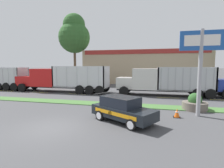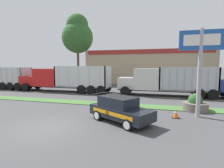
{
  "view_description": "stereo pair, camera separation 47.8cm",
  "coord_description": "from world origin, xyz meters",
  "px_view_note": "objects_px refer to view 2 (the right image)",
  "views": [
    {
      "loc": [
        5.62,
        -8.42,
        3.49
      ],
      "look_at": [
        1.84,
        6.82,
        1.87
      ],
      "focal_mm": 28.0,
      "sensor_mm": 36.0,
      "label": 1
    },
    {
      "loc": [
        6.08,
        -8.3,
        3.49
      ],
      "look_at": [
        1.84,
        6.82,
        1.87
      ],
      "focal_mm": 28.0,
      "sensor_mm": 36.0,
      "label": 2
    }
  ],
  "objects_px": {
    "dump_truck_far_right": "(56,79)",
    "traffic_cone": "(176,114)",
    "store_sign_post": "(200,55)",
    "stone_planter": "(195,104)",
    "rally_car": "(120,109)",
    "dump_truck_lead": "(156,81)"
  },
  "relations": [
    {
      "from": "dump_truck_far_right",
      "to": "traffic_cone",
      "type": "distance_m",
      "value": 17.47
    },
    {
      "from": "store_sign_post",
      "to": "stone_planter",
      "type": "relative_size",
      "value": 3.12
    },
    {
      "from": "stone_planter",
      "to": "traffic_cone",
      "type": "height_order",
      "value": "stone_planter"
    },
    {
      "from": "rally_car",
      "to": "store_sign_post",
      "type": "xyz_separation_m",
      "value": [
        4.92,
        2.5,
        3.43
      ]
    },
    {
      "from": "rally_car",
      "to": "store_sign_post",
      "type": "bearing_deg",
      "value": 26.92
    },
    {
      "from": "dump_truck_far_right",
      "to": "traffic_cone",
      "type": "height_order",
      "value": "dump_truck_far_right"
    },
    {
      "from": "dump_truck_lead",
      "to": "traffic_cone",
      "type": "bearing_deg",
      "value": -79.75
    },
    {
      "from": "stone_planter",
      "to": "rally_car",
      "type": "bearing_deg",
      "value": -139.53
    },
    {
      "from": "dump_truck_lead",
      "to": "traffic_cone",
      "type": "distance_m",
      "value": 9.3
    },
    {
      "from": "dump_truck_far_right",
      "to": "rally_car",
      "type": "xyz_separation_m",
      "value": [
        11.51,
        -10.69,
        -0.82
      ]
    },
    {
      "from": "store_sign_post",
      "to": "stone_planter",
      "type": "xyz_separation_m",
      "value": [
        0.15,
        1.83,
        -3.76
      ]
    },
    {
      "from": "dump_truck_far_right",
      "to": "stone_planter",
      "type": "distance_m",
      "value": 17.81
    },
    {
      "from": "dump_truck_far_right",
      "to": "store_sign_post",
      "type": "bearing_deg",
      "value": -26.49
    },
    {
      "from": "dump_truck_far_right",
      "to": "rally_car",
      "type": "bearing_deg",
      "value": -42.88
    },
    {
      "from": "dump_truck_lead",
      "to": "traffic_cone",
      "type": "height_order",
      "value": "dump_truck_lead"
    },
    {
      "from": "dump_truck_far_right",
      "to": "stone_planter",
      "type": "relative_size",
      "value": 6.83
    },
    {
      "from": "stone_planter",
      "to": "dump_truck_lead",
      "type": "bearing_deg",
      "value": 116.57
    },
    {
      "from": "traffic_cone",
      "to": "stone_planter",
      "type": "bearing_deg",
      "value": 57.41
    },
    {
      "from": "dump_truck_lead",
      "to": "stone_planter",
      "type": "distance_m",
      "value": 7.38
    },
    {
      "from": "dump_truck_lead",
      "to": "traffic_cone",
      "type": "relative_size",
      "value": 17.94
    },
    {
      "from": "rally_car",
      "to": "store_sign_post",
      "type": "height_order",
      "value": "store_sign_post"
    },
    {
      "from": "dump_truck_lead",
      "to": "rally_car",
      "type": "relative_size",
      "value": 2.47
    }
  ]
}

